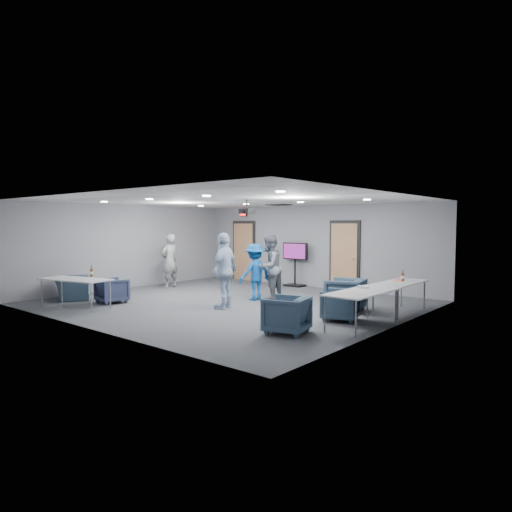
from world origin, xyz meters
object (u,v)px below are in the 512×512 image
Objects in this scene: chair_front_a at (112,290)px; bottle_right at (403,277)px; person_c at (225,271)px; chair_right_c at (287,315)px; projector at (247,211)px; person_b at (269,267)px; tv_stand at (295,262)px; bottle_front at (92,273)px; table_right_b at (362,293)px; chair_front_b at (73,288)px; person_d at (255,272)px; table_front_left at (75,280)px; table_right_a at (400,284)px; person_a at (170,261)px; chair_right_b at (340,305)px; chair_right_a at (345,295)px.

bottle_right is (6.37, 3.75, 0.50)m from chair_front_a.
person_c reaches higher than chair_right_c.
projector is (-3.26, -1.89, 1.58)m from bottle_right.
person_c is 3.20m from chair_front_a.
person_b is 1.94m from projector.
person_b is 2.87m from tv_stand.
projector is at bearing 36.33° from bottle_front.
bottle_right is (-0.03, 2.12, 0.14)m from table_right_b.
chair_front_b is 2.77× the size of projector.
bottle_right is at bearing 116.07° from person_d.
chair_right_c is 5.72m from table_front_left.
person_c is at bearing -116.59° from projector.
chair_front_b is at bearing -56.88° from person_b.
table_right_a is 1.21× the size of tv_stand.
table_right_b is (0.85, 1.43, 0.33)m from chair_right_c.
person_d is 5.35× the size of bottle_front.
person_d is 3.83m from chair_front_a.
person_a is 3.76m from person_d.
person_b reaches higher than table_right_b.
table_front_left is at bearing -105.73° from tv_stand.
projector is at bearing 39.57° from person_d.
projector is at bearing 4.30° from person_b.
table_right_a is 0.90× the size of table_right_b.
bottle_front is at bearing -96.79° from chair_right_c.
bottle_front is (-2.74, -3.26, 0.06)m from person_d.
table_right_b is 1.34× the size of tv_stand.
person_a is 3.15m from chair_front_a.
chair_right_c reaches higher than chair_right_b.
table_right_b is at bearing 52.43° from chair_right_b.
tv_stand is at bearing -99.95° from chair_front_a.
person_d is at bearing -99.53° from chair_right_a.
person_b is 2.10× the size of chair_right_a.
person_d is at bearing -46.33° from person_b.
person_a is at bearing -80.85° from person_d.
bottle_right is 0.18× the size of tv_stand.
table_front_left is at bearing -143.44° from bottle_right.
person_a is at bearing 166.15° from projector.
bottle_front is (-6.51, -2.14, 0.15)m from table_right_b.
table_right_b is 6.86m from bottle_front.
projector is at bearing -138.14° from chair_right_c.
person_b is at bearing -150.95° from chair_right_c.
tv_stand is (-3.44, 2.81, 0.44)m from chair_right_a.
table_right_a is at bearing -83.40° from bottle_right.
tv_stand reaches higher than chair_right_a.
chair_right_c is at bearing -1.58° from table_front_left.
chair_right_a is at bearing 22.65° from table_front_left.
person_c is at bearing 31.86° from bottle_front.
chair_right_a is at bearing -172.81° from chair_right_b.
person_c is 5.30× the size of projector.
chair_front_a is (1.13, -2.88, -0.55)m from person_a.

